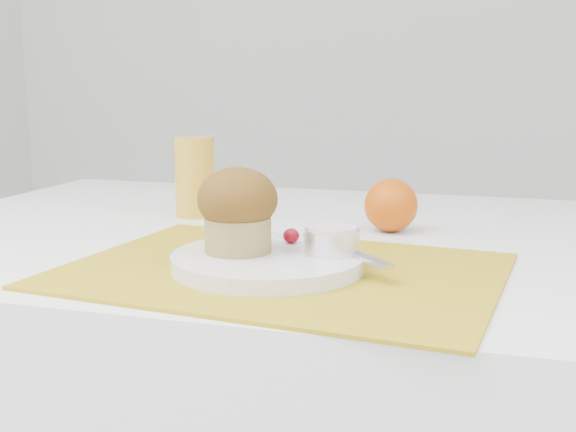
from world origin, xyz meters
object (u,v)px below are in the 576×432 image
(plate, at_px, (268,261))
(juice_glass, at_px, (195,177))
(orange, at_px, (391,205))
(muffin, at_px, (238,209))

(plate, relative_size, juice_glass, 1.73)
(orange, xyz_separation_m, juice_glass, (-0.31, 0.03, 0.02))
(orange, bearing_deg, plate, -110.90)
(orange, height_order, juice_glass, juice_glass)
(orange, distance_m, juice_glass, 0.32)
(plate, height_order, muffin, muffin)
(plate, bearing_deg, muffin, 179.59)
(muffin, bearing_deg, plate, -0.41)
(orange, relative_size, muffin, 0.79)
(orange, xyz_separation_m, muffin, (-0.13, -0.26, 0.03))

